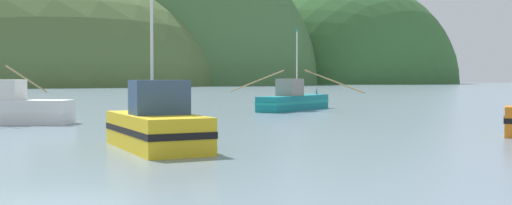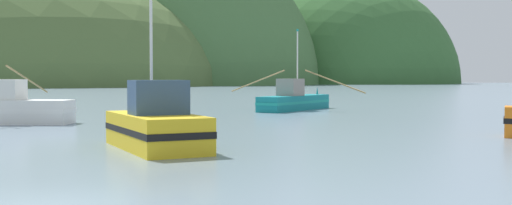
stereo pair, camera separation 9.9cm
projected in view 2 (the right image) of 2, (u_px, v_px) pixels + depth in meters
hill_mid_left at (171, 84)px, 234.32m from camera, size 110.23×88.18×109.76m
hill_far_left at (340, 83)px, 266.73m from camera, size 99.18×79.34×89.86m
fishing_boat_yellow at (156, 127)px, 25.25m from camera, size 5.85×6.93×6.64m
fishing_boat_white at (0, 109)px, 38.78m from camera, size 9.17×15.52×6.86m
fishing_boat_teal at (294, 100)px, 54.48m from camera, size 12.08×10.00×7.07m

